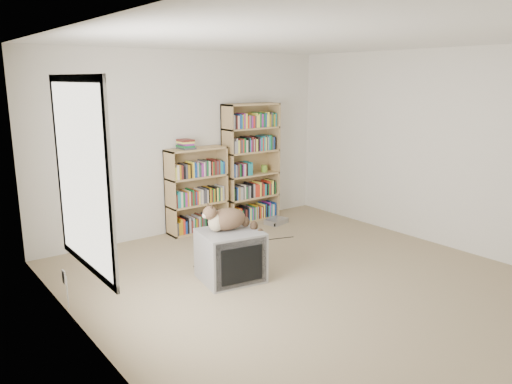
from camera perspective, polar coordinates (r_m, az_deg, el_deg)
floor at (r=5.42m, az=6.09°, el=-10.35°), size 4.50×5.00×0.01m
wall_back at (r=7.06m, az=-7.74°, el=5.62°), size 4.50×0.02×2.50m
wall_left at (r=3.89m, az=-18.39°, el=-0.86°), size 0.02×5.00×2.50m
wall_right at (r=6.79m, az=20.39°, el=4.64°), size 0.02×5.00×2.50m
ceiling at (r=4.99m, az=6.80°, el=17.05°), size 4.50×5.00×0.02m
window at (r=4.05m, az=-19.31°, el=1.77°), size 0.02×1.22×1.52m
crt_tv at (r=5.41m, az=-2.97°, el=-7.24°), size 0.71×0.66×0.54m
cat at (r=5.33m, az=-2.71°, el=-3.46°), size 0.62×0.51×0.51m
bookcase_tall at (r=7.53m, az=-0.64°, el=3.04°), size 0.88×0.30×1.77m
bookcase_short at (r=7.07m, az=-6.84°, el=-0.18°), size 0.86×0.30×1.19m
book_stack at (r=6.87m, az=-8.03°, el=5.44°), size 0.19×0.24×0.13m
green_mug at (r=7.67m, az=0.90°, el=2.72°), size 0.10×0.10×0.11m
framed_print at (r=7.57m, az=-1.25°, el=2.87°), size 0.13×0.05×0.18m
dvd_player at (r=7.49m, az=2.32°, el=-3.35°), size 0.37×0.30×0.07m
wall_outlet at (r=5.04m, az=-21.09°, el=-9.06°), size 0.01×0.08×0.13m
floor_cables at (r=6.58m, az=-3.56°, el=-6.00°), size 1.20×0.70×0.01m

